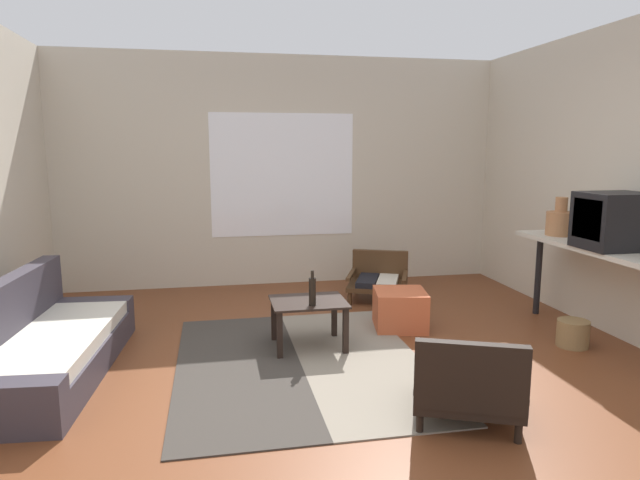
{
  "coord_description": "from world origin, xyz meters",
  "views": [
    {
      "loc": [
        -0.82,
        -3.53,
        1.63
      ],
      "look_at": [
        0.06,
        0.97,
        0.86
      ],
      "focal_mm": 30.88,
      "sensor_mm": 36.0,
      "label": 1
    }
  ],
  "objects_px": {
    "crt_television": "(614,221)",
    "wicker_basket": "(573,333)",
    "glass_bottle": "(312,291)",
    "coffee_table": "(308,310)",
    "ottoman_orange": "(400,309)",
    "clay_vase": "(560,222)",
    "armchair_striped_foreground": "(468,385)",
    "armchair_by_window": "(378,278)",
    "couch": "(43,347)",
    "console_shelf": "(592,254)"
  },
  "relations": [
    {
      "from": "crt_television",
      "to": "wicker_basket",
      "type": "xyz_separation_m",
      "value": [
        -0.23,
        0.09,
        -0.95
      ]
    },
    {
      "from": "clay_vase",
      "to": "glass_bottle",
      "type": "xyz_separation_m",
      "value": [
        -2.38,
        -0.35,
        -0.45
      ]
    },
    {
      "from": "coffee_table",
      "to": "wicker_basket",
      "type": "bearing_deg",
      "value": -10.46
    },
    {
      "from": "armchair_by_window",
      "to": "crt_television",
      "type": "bearing_deg",
      "value": -52.53
    },
    {
      "from": "ottoman_orange",
      "to": "crt_television",
      "type": "height_order",
      "value": "crt_television"
    },
    {
      "from": "console_shelf",
      "to": "crt_television",
      "type": "bearing_deg",
      "value": -90.8
    },
    {
      "from": "wicker_basket",
      "to": "clay_vase",
      "type": "bearing_deg",
      "value": 69.31
    },
    {
      "from": "couch",
      "to": "coffee_table",
      "type": "distance_m",
      "value": 1.99
    },
    {
      "from": "glass_bottle",
      "to": "coffee_table",
      "type": "bearing_deg",
      "value": 93.36
    },
    {
      "from": "couch",
      "to": "armchair_by_window",
      "type": "relative_size",
      "value": 2.5
    },
    {
      "from": "crt_television",
      "to": "glass_bottle",
      "type": "xyz_separation_m",
      "value": [
        -2.38,
        0.35,
        -0.54
      ]
    },
    {
      "from": "glass_bottle",
      "to": "wicker_basket",
      "type": "xyz_separation_m",
      "value": [
        2.15,
        -0.26,
        -0.41
      ]
    },
    {
      "from": "couch",
      "to": "armchair_striped_foreground",
      "type": "distance_m",
      "value": 2.96
    },
    {
      "from": "ottoman_orange",
      "to": "wicker_basket",
      "type": "xyz_separation_m",
      "value": [
        1.26,
        -0.72,
        -0.06
      ]
    },
    {
      "from": "armchair_by_window",
      "to": "ottoman_orange",
      "type": "distance_m",
      "value": 1.0
    },
    {
      "from": "crt_television",
      "to": "clay_vase",
      "type": "relative_size",
      "value": 1.44
    },
    {
      "from": "clay_vase",
      "to": "glass_bottle",
      "type": "height_order",
      "value": "clay_vase"
    },
    {
      "from": "glass_bottle",
      "to": "console_shelf",
      "type": "bearing_deg",
      "value": -2.89
    },
    {
      "from": "armchair_by_window",
      "to": "clay_vase",
      "type": "xyz_separation_m",
      "value": [
        1.39,
        -1.11,
        0.73
      ]
    },
    {
      "from": "couch",
      "to": "clay_vase",
      "type": "distance_m",
      "value": 4.45
    },
    {
      "from": "coffee_table",
      "to": "armchair_by_window",
      "type": "relative_size",
      "value": 0.77
    },
    {
      "from": "armchair_by_window",
      "to": "ottoman_orange",
      "type": "bearing_deg",
      "value": -95.67
    },
    {
      "from": "armchair_striped_foreground",
      "to": "couch",
      "type": "bearing_deg",
      "value": 155.38
    },
    {
      "from": "armchair_striped_foreground",
      "to": "clay_vase",
      "type": "relative_size",
      "value": 2.31
    },
    {
      "from": "armchair_striped_foreground",
      "to": "console_shelf",
      "type": "height_order",
      "value": "console_shelf"
    },
    {
      "from": "clay_vase",
      "to": "wicker_basket",
      "type": "distance_m",
      "value": 1.07
    },
    {
      "from": "armchair_by_window",
      "to": "wicker_basket",
      "type": "height_order",
      "value": "armchair_by_window"
    },
    {
      "from": "armchair_by_window",
      "to": "ottoman_orange",
      "type": "relative_size",
      "value": 1.73
    },
    {
      "from": "armchair_striped_foreground",
      "to": "wicker_basket",
      "type": "bearing_deg",
      "value": 35.51
    },
    {
      "from": "glass_bottle",
      "to": "crt_television",
      "type": "bearing_deg",
      "value": -8.31
    },
    {
      "from": "couch",
      "to": "console_shelf",
      "type": "distance_m",
      "value": 4.4
    },
    {
      "from": "coffee_table",
      "to": "glass_bottle",
      "type": "relative_size",
      "value": 2.16
    },
    {
      "from": "clay_vase",
      "to": "wicker_basket",
      "type": "xyz_separation_m",
      "value": [
        -0.23,
        -0.61,
        -0.85
      ]
    },
    {
      "from": "armchair_striped_foreground",
      "to": "ottoman_orange",
      "type": "height_order",
      "value": "armchair_striped_foreground"
    },
    {
      "from": "couch",
      "to": "crt_television",
      "type": "xyz_separation_m",
      "value": [
        4.37,
        -0.29,
        0.85
      ]
    },
    {
      "from": "armchair_striped_foreground",
      "to": "ottoman_orange",
      "type": "distance_m",
      "value": 1.77
    },
    {
      "from": "couch",
      "to": "wicker_basket",
      "type": "relative_size",
      "value": 7.68
    },
    {
      "from": "couch",
      "to": "coffee_table",
      "type": "xyz_separation_m",
      "value": [
        1.98,
        0.2,
        0.1
      ]
    },
    {
      "from": "ottoman_orange",
      "to": "crt_television",
      "type": "bearing_deg",
      "value": -28.68
    },
    {
      "from": "crt_television",
      "to": "clay_vase",
      "type": "bearing_deg",
      "value": 89.74
    },
    {
      "from": "couch",
      "to": "clay_vase",
      "type": "relative_size",
      "value": 5.6
    },
    {
      "from": "crt_television",
      "to": "glass_bottle",
      "type": "height_order",
      "value": "crt_television"
    },
    {
      "from": "wicker_basket",
      "to": "console_shelf",
      "type": "bearing_deg",
      "value": 31.38
    },
    {
      "from": "coffee_table",
      "to": "armchair_by_window",
      "type": "height_order",
      "value": "armchair_by_window"
    },
    {
      "from": "couch",
      "to": "clay_vase",
      "type": "bearing_deg",
      "value": 5.28
    },
    {
      "from": "glass_bottle",
      "to": "wicker_basket",
      "type": "bearing_deg",
      "value": -6.88
    },
    {
      "from": "armchair_striped_foreground",
      "to": "coffee_table",
      "type": "bearing_deg",
      "value": 116.55
    },
    {
      "from": "console_shelf",
      "to": "crt_television",
      "type": "height_order",
      "value": "crt_television"
    },
    {
      "from": "ottoman_orange",
      "to": "glass_bottle",
      "type": "relative_size",
      "value": 1.62
    },
    {
      "from": "couch",
      "to": "glass_bottle",
      "type": "bearing_deg",
      "value": 1.65
    }
  ]
}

